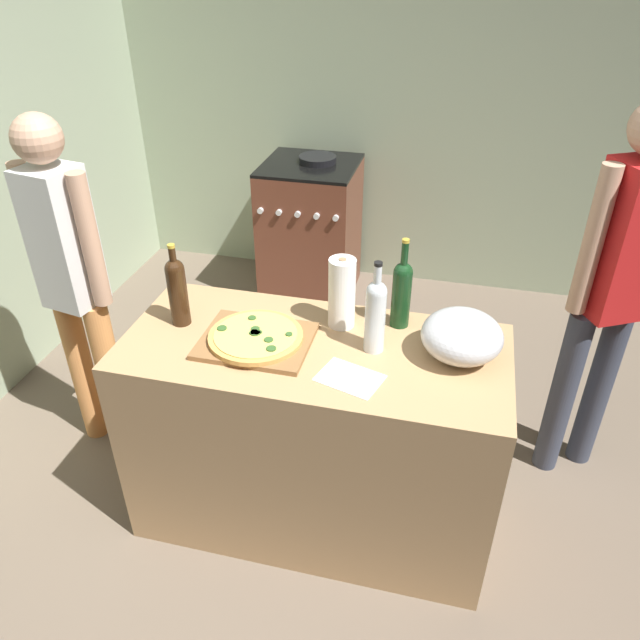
# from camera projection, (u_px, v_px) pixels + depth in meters

# --- Properties ---
(ground_plane) EXTENTS (4.40, 3.42, 0.02)m
(ground_plane) POSITION_uv_depth(u_px,v_px,m) (359.00, 396.00, 3.37)
(ground_plane) COLOR #6B5B4C
(kitchen_wall_rear) EXTENTS (4.40, 0.10, 2.60)m
(kitchen_wall_rear) POSITION_uv_depth(u_px,v_px,m) (409.00, 91.00, 3.86)
(kitchen_wall_rear) COLOR #99A889
(kitchen_wall_rear) RESTS_ON ground_plane
(counter) EXTENTS (1.42, 0.64, 0.89)m
(counter) POSITION_uv_depth(u_px,v_px,m) (314.00, 435.00, 2.46)
(counter) COLOR tan
(counter) RESTS_ON ground_plane
(cutting_board) EXTENTS (0.40, 0.32, 0.02)m
(cutting_board) POSITION_uv_depth(u_px,v_px,m) (256.00, 341.00, 2.23)
(cutting_board) COLOR olive
(cutting_board) RESTS_ON counter
(pizza) EXTENTS (0.35, 0.35, 0.03)m
(pizza) POSITION_uv_depth(u_px,v_px,m) (256.00, 336.00, 2.22)
(pizza) COLOR tan
(pizza) RESTS_ON cutting_board
(mixing_bowl) EXTENTS (0.29, 0.29, 0.17)m
(mixing_bowl) POSITION_uv_depth(u_px,v_px,m) (462.00, 336.00, 2.12)
(mixing_bowl) COLOR #B2B2B7
(mixing_bowl) RESTS_ON counter
(paper_towel_roll) EXTENTS (0.10, 0.10, 0.28)m
(paper_towel_roll) POSITION_uv_depth(u_px,v_px,m) (342.00, 293.00, 2.27)
(paper_towel_roll) COLOR white
(paper_towel_roll) RESTS_ON counter
(wine_bottle_clear) EXTENTS (0.07, 0.07, 0.35)m
(wine_bottle_clear) POSITION_uv_depth(u_px,v_px,m) (375.00, 313.00, 2.12)
(wine_bottle_clear) COLOR silver
(wine_bottle_clear) RESTS_ON counter
(wine_bottle_dark) EXTENTS (0.07, 0.07, 0.33)m
(wine_bottle_dark) POSITION_uv_depth(u_px,v_px,m) (177.00, 289.00, 2.27)
(wine_bottle_dark) COLOR #331E0F
(wine_bottle_dark) RESTS_ON counter
(wine_bottle_amber) EXTENTS (0.07, 0.07, 0.36)m
(wine_bottle_amber) POSITION_uv_depth(u_px,v_px,m) (402.00, 291.00, 2.26)
(wine_bottle_amber) COLOR #143819
(wine_bottle_amber) RESTS_ON counter
(recipe_sheet) EXTENTS (0.24, 0.20, 0.00)m
(recipe_sheet) POSITION_uv_depth(u_px,v_px,m) (350.00, 378.00, 2.06)
(recipe_sheet) COLOR white
(recipe_sheet) RESTS_ON counter
(stove) EXTENTS (0.60, 0.61, 0.96)m
(stove) POSITION_uv_depth(u_px,v_px,m) (311.00, 230.00, 4.09)
(stove) COLOR brown
(stove) RESTS_ON ground_plane
(person_in_stripes) EXTENTS (0.37, 0.23, 1.60)m
(person_in_stripes) POSITION_uv_depth(u_px,v_px,m) (72.00, 277.00, 2.59)
(person_in_stripes) COLOR #D88C4C
(person_in_stripes) RESTS_ON ground_plane
(person_in_red) EXTENTS (0.33, 0.27, 1.69)m
(person_in_red) POSITION_uv_depth(u_px,v_px,m) (612.00, 284.00, 2.43)
(person_in_red) COLOR #383D4C
(person_in_red) RESTS_ON ground_plane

